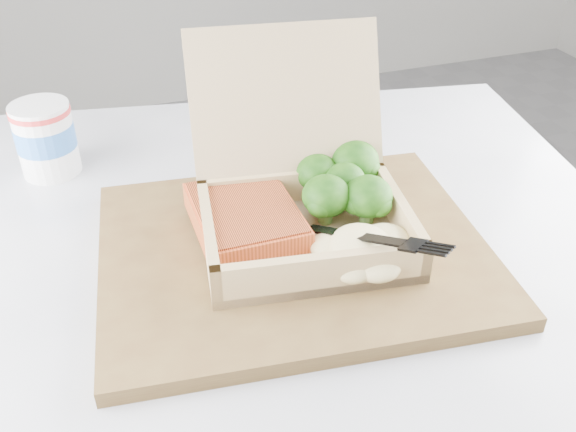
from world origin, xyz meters
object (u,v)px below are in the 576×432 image
object	(u,v)px
serving_tray	(293,251)
takeout_container	(299,188)
cafe_table	(281,380)
paper_cup	(45,137)

from	to	relation	value
serving_tray	takeout_container	xyz separation A→B (m)	(0.02, 0.03, 0.05)
serving_tray	cafe_table	bearing A→B (deg)	154.36
cafe_table	takeout_container	xyz separation A→B (m)	(0.03, 0.02, 0.25)
takeout_container	paper_cup	world-z (taller)	takeout_container
takeout_container	serving_tray	bearing A→B (deg)	-110.68
cafe_table	takeout_container	size ratio (longest dim) A/B	3.63
serving_tray	takeout_container	bearing A→B (deg)	60.67
takeout_container	paper_cup	size ratio (longest dim) A/B	2.80
cafe_table	serving_tray	bearing A→B (deg)	-25.64
cafe_table	paper_cup	world-z (taller)	paper_cup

